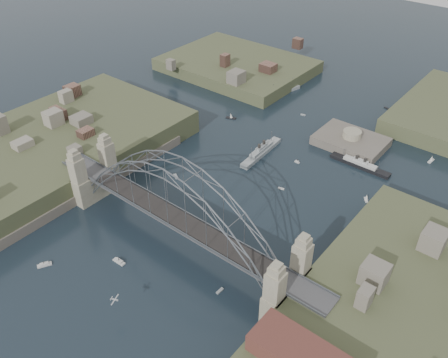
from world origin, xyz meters
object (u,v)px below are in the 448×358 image
fort_island (350,146)px  naval_cruiser_far (282,91)px  bridge (176,206)px  naval_cruiser_near (261,152)px  ocean_liner (360,165)px

fort_island → naval_cruiser_far: bearing=154.5°
bridge → naval_cruiser_far: bearing=107.0°
naval_cruiser_near → ocean_liner: 31.00m
naval_cruiser_near → naval_cruiser_far: bearing=114.7°
naval_cruiser_near → ocean_liner: naval_cruiser_near is taller
fort_island → ocean_liner: fort_island is taller
fort_island → naval_cruiser_near: (-19.78, -23.32, 1.29)m
bridge → naval_cruiser_near: size_ratio=4.10×
naval_cruiser_near → naval_cruiser_far: (-19.31, 41.96, -0.04)m
bridge → fort_island: 72.14m
bridge → naval_cruiser_far: size_ratio=4.82×
fort_island → ocean_liner: (8.09, -9.74, 1.08)m
bridge → ocean_liner: bearing=71.6°
fort_island → ocean_liner: bearing=-50.3°
fort_island → naval_cruiser_far: (-39.09, 18.64, 1.25)m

